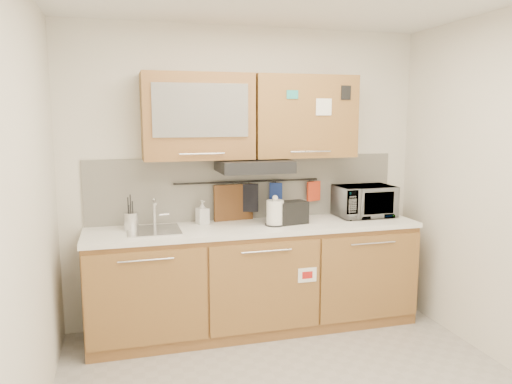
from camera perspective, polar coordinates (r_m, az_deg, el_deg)
wall_back at (r=4.46m, az=-1.08°, el=1.80°), size 3.20×0.00×3.20m
wall_left at (r=2.89m, az=-25.18°, el=-2.89°), size 0.00×3.00×3.00m
base_cabinet at (r=4.38m, az=-0.03°, el=-10.39°), size 2.80×0.64×0.88m
countertop at (r=4.24m, az=-0.03°, el=-4.07°), size 2.82×0.62×0.04m
backsplash at (r=4.47m, az=-1.04°, el=0.51°), size 2.80×0.02×0.56m
upper_cabinets at (r=4.26m, az=-0.57°, el=8.62°), size 1.82×0.37×0.70m
range_hood at (r=4.21m, az=-0.24°, el=3.02°), size 0.60×0.46×0.10m
sink at (r=4.11m, az=-11.61°, el=-4.30°), size 0.42×0.40×0.26m
utensil_rail at (r=4.42m, az=-0.92°, el=1.21°), size 1.30×0.02×0.02m
utensil_crock at (r=4.16m, az=-14.08°, el=-3.24°), size 0.15×0.15×0.29m
kettle at (r=4.21m, az=2.21°, el=-2.46°), size 0.19×0.17×0.26m
toaster at (r=4.29m, az=4.12°, el=-2.32°), size 0.28×0.20×0.19m
microwave at (r=4.67m, az=12.27°, el=-1.03°), size 0.52×0.36×0.28m
soap_bottle at (r=4.28m, az=-6.14°, el=-2.31°), size 0.11×0.12×0.21m
cutting_board at (r=4.41m, az=-2.58°, el=-1.97°), size 0.36×0.06×0.44m
oven_mitt at (r=4.49m, az=2.29°, el=-0.16°), size 0.12×0.07×0.19m
dark_pouch at (r=4.43m, az=-0.77°, el=-0.66°), size 0.16×0.09×0.25m
pot_holder at (r=4.62m, az=6.60°, el=0.10°), size 0.14×0.07×0.18m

